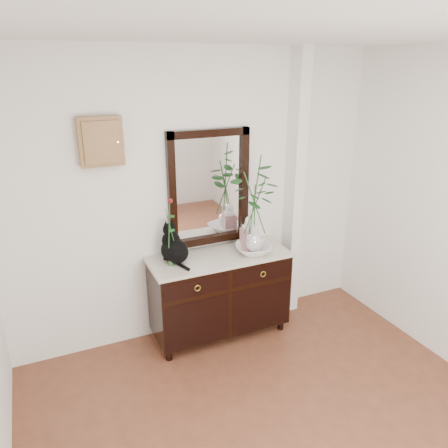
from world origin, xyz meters
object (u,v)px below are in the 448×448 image
sideboard (220,291)px  lotus_bowl (254,249)px  cat (174,243)px  ginger_jar (249,233)px

sideboard → lotus_bowl: (0.32, -0.08, 0.42)m
cat → ginger_jar: size_ratio=1.05×
lotus_bowl → ginger_jar: 0.17m
sideboard → lotus_bowl: lotus_bowl is taller
lotus_bowl → ginger_jar: size_ratio=0.98×
cat → ginger_jar: cat is taller
cat → ginger_jar: 0.74m
sideboard → ginger_jar: ginger_jar is taller
sideboard → cat: cat is taller
lotus_bowl → ginger_jar: (0.00, 0.10, 0.13)m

